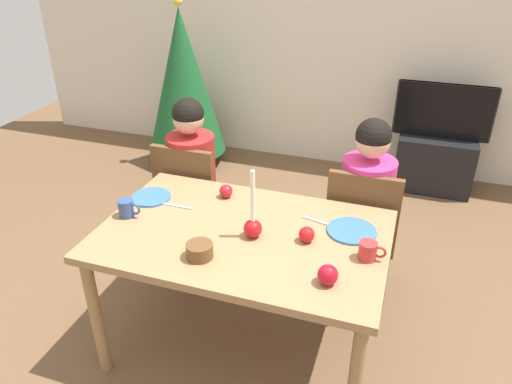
{
  "coord_description": "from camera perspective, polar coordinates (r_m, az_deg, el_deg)",
  "views": [
    {
      "loc": [
        0.7,
        -1.86,
        2.07
      ],
      "look_at": [
        0.0,
        0.2,
        0.87
      ],
      "focal_mm": 34.23,
      "sensor_mm": 36.0,
      "label": 1
    }
  ],
  "objects": [
    {
      "name": "ground_plane",
      "position": [
        2.87,
        -1.34,
        -17.32
      ],
      "size": [
        7.68,
        7.68,
        0.0
      ],
      "primitive_type": "plane",
      "color": "brown"
    },
    {
      "name": "back_wall",
      "position": [
        4.58,
        10.22,
        18.72
      ],
      "size": [
        6.4,
        0.1,
        2.6
      ],
      "primitive_type": "cube",
      "color": "beige",
      "rests_on": "ground"
    },
    {
      "name": "dining_table",
      "position": [
        2.43,
        -1.52,
        -6.36
      ],
      "size": [
        1.4,
        0.9,
        0.75
      ],
      "color": "#99754C",
      "rests_on": "ground"
    },
    {
      "name": "chair_left",
      "position": [
        3.19,
        -7.53,
        -0.7
      ],
      "size": [
        0.4,
        0.4,
        0.9
      ],
      "color": "brown",
      "rests_on": "ground"
    },
    {
      "name": "chair_right",
      "position": [
        2.92,
        12.25,
        -4.08
      ],
      "size": [
        0.4,
        0.4,
        0.9
      ],
      "color": "brown",
      "rests_on": "ground"
    },
    {
      "name": "person_left_child",
      "position": [
        3.18,
        -7.35,
        0.48
      ],
      "size": [
        0.3,
        0.3,
        1.17
      ],
      "color": "#33384C",
      "rests_on": "ground"
    },
    {
      "name": "person_right_child",
      "position": [
        2.92,
        12.45,
        -2.8
      ],
      "size": [
        0.3,
        0.3,
        1.17
      ],
      "color": "#33384C",
      "rests_on": "ground"
    },
    {
      "name": "tv_stand",
      "position": [
        4.55,
        20.07,
        3.28
      ],
      "size": [
        0.64,
        0.4,
        0.48
      ],
      "primitive_type": "cube",
      "color": "black",
      "rests_on": "ground"
    },
    {
      "name": "tv",
      "position": [
        4.39,
        21.1,
        8.83
      ],
      "size": [
        0.79,
        0.05,
        0.46
      ],
      "color": "black",
      "rests_on": "tv_stand"
    },
    {
      "name": "christmas_tree",
      "position": [
        4.62,
        -8.47,
        12.55
      ],
      "size": [
        0.73,
        0.73,
        1.54
      ],
      "color": "brown",
      "rests_on": "ground"
    },
    {
      "name": "candle_centerpiece",
      "position": [
        2.32,
        -0.38,
        -3.74
      ],
      "size": [
        0.09,
        0.09,
        0.35
      ],
      "color": "red",
      "rests_on": "dining_table"
    },
    {
      "name": "plate_left",
      "position": [
        2.73,
        -12.16,
        -0.59
      ],
      "size": [
        0.22,
        0.22,
        0.01
      ],
      "primitive_type": "cylinder",
      "color": "teal",
      "rests_on": "dining_table"
    },
    {
      "name": "plate_right",
      "position": [
        2.43,
        11.11,
        -4.47
      ],
      "size": [
        0.24,
        0.24,
        0.01
      ],
      "primitive_type": "cylinder",
      "color": "teal",
      "rests_on": "dining_table"
    },
    {
      "name": "mug_left",
      "position": [
        2.57,
        -14.87,
        -1.85
      ],
      "size": [
        0.12,
        0.08,
        0.09
      ],
      "color": "#33477F",
      "rests_on": "dining_table"
    },
    {
      "name": "mug_right",
      "position": [
        2.24,
        13.0,
        -6.72
      ],
      "size": [
        0.12,
        0.08,
        0.09
      ],
      "color": "#B72D2D",
      "rests_on": "dining_table"
    },
    {
      "name": "fork_left",
      "position": [
        2.62,
        -9.19,
        -1.63
      ],
      "size": [
        0.18,
        0.01,
        0.01
      ],
      "primitive_type": "cube",
      "rotation": [
        0.0,
        0.0,
        -0.0
      ],
      "color": "silver",
      "rests_on": "dining_table"
    },
    {
      "name": "fork_right",
      "position": [
        2.48,
        7.34,
        -3.45
      ],
      "size": [
        0.18,
        0.06,
        0.01
      ],
      "primitive_type": "cube",
      "rotation": [
        0.0,
        0.0,
        -0.25
      ],
      "color": "silver",
      "rests_on": "dining_table"
    },
    {
      "name": "bowl_walnuts",
      "position": [
        2.21,
        -6.61,
        -6.82
      ],
      "size": [
        0.12,
        0.12,
        0.07
      ],
      "primitive_type": "cylinder",
      "color": "brown",
      "rests_on": "dining_table"
    },
    {
      "name": "apple_near_candle",
      "position": [
        2.67,
        -3.53,
        0.1
      ],
      "size": [
        0.07,
        0.07,
        0.07
      ],
      "primitive_type": "sphere",
      "color": "#AE1A22",
      "rests_on": "dining_table"
    },
    {
      "name": "apple_by_left_plate",
      "position": [
        2.31,
        5.94,
        -4.97
      ],
      "size": [
        0.08,
        0.08,
        0.08
      ],
      "primitive_type": "sphere",
      "color": "red",
      "rests_on": "dining_table"
    },
    {
      "name": "apple_by_right_mug",
      "position": [
        2.07,
        8.39,
        -9.56
      ],
      "size": [
        0.09,
        0.09,
        0.09
      ],
      "primitive_type": "sphere",
      "color": "#B10F22",
      "rests_on": "dining_table"
    }
  ]
}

